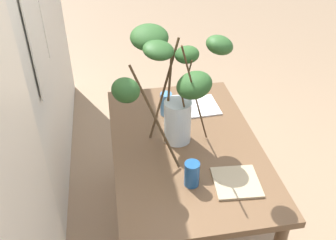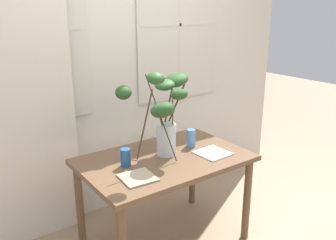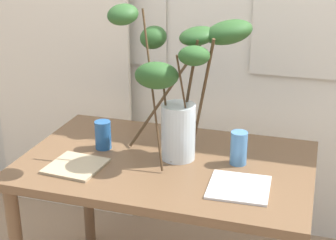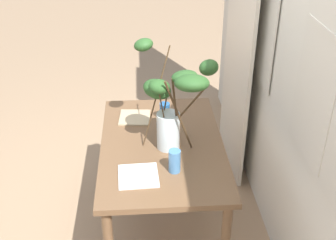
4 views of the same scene
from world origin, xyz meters
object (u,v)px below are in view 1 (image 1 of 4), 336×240
dining_table (185,156)px  drinking_glass_blue_left (192,174)px  vase_with_branches (172,84)px  drinking_glass_blue_right (166,104)px  plate_square_left (236,182)px  plate_square_right (199,106)px

dining_table → drinking_glass_blue_left: drinking_glass_blue_left is taller
dining_table → drinking_glass_blue_left: bearing=173.1°
vase_with_branches → drinking_glass_blue_right: size_ratio=4.78×
drinking_glass_blue_left → plate_square_left: size_ratio=0.59×
dining_table → plate_square_left: plate_square_left is taller
plate_square_left → vase_with_branches: bearing=32.5°
dining_table → vase_with_branches: (0.05, 0.07, 0.45)m
vase_with_branches → plate_square_left: vase_with_branches is taller
drinking_glass_blue_left → plate_square_right: size_ratio=0.56×
vase_with_branches → plate_square_left: size_ratio=3.17×
plate_square_left → dining_table: bearing=27.4°
vase_with_branches → plate_square_left: (-0.39, -0.25, -0.35)m
plate_square_right → drinking_glass_blue_right: bearing=100.8°
drinking_glass_blue_right → plate_square_right: size_ratio=0.62×
dining_table → drinking_glass_blue_left: 0.35m
vase_with_branches → plate_square_left: bearing=-147.5°
dining_table → drinking_glass_blue_right: 0.35m
plate_square_right → dining_table: bearing=155.2°
dining_table → plate_square_left: 0.40m
drinking_glass_blue_right → plate_square_right: bearing=-79.2°
plate_square_left → plate_square_right: size_ratio=0.94×
plate_square_left → plate_square_right: plate_square_left is taller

